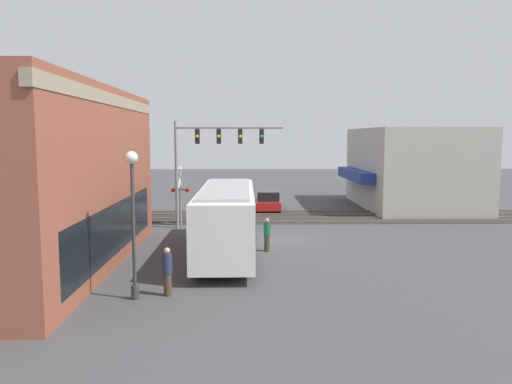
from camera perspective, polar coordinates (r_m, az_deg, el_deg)
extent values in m
plane|color=#424244|center=(27.71, 2.74, -5.42)|extent=(120.00, 120.00, 0.00)
cube|color=gray|center=(22.31, -16.42, 10.09)|extent=(16.18, 0.36, 0.50)
cube|color=black|center=(22.58, -15.74, -3.96)|extent=(13.42, 0.12, 2.20)
cube|color=#B2ADA3|center=(42.05, 17.40, 2.66)|extent=(12.47, 8.02, 6.31)
cube|color=navy|center=(40.86, 11.30, 1.95)|extent=(8.73, 1.20, 0.80)
cube|color=white|center=(24.05, -3.36, -2.93)|extent=(11.19, 2.55, 2.70)
cube|color=black|center=(23.99, -3.37, -1.97)|extent=(10.97, 2.59, 1.14)
cube|color=#288438|center=(24.27, -3.34, -5.68)|extent=(10.97, 2.58, 0.24)
cube|color=#A5A8AA|center=(23.86, -3.38, 0.42)|extent=(9.52, 2.17, 0.12)
cylinder|color=black|center=(27.62, -3.08, -4.40)|extent=(1.00, 2.57, 1.00)
cylinder|color=black|center=(20.60, -3.74, -8.14)|extent=(1.00, 2.57, 1.00)
cylinder|color=gray|center=(31.01, -9.07, 1.93)|extent=(0.20, 0.20, 6.61)
cylinder|color=gray|center=(30.65, -3.05, 7.39)|extent=(0.16, 6.53, 0.16)
cube|color=black|center=(30.77, -6.72, 6.32)|extent=(0.30, 0.27, 0.90)
sphere|color=yellow|center=(30.61, -6.75, 6.32)|extent=(0.20, 0.20, 0.20)
cube|color=black|center=(30.68, -4.27, 6.35)|extent=(0.30, 0.27, 0.90)
sphere|color=yellow|center=(30.51, -4.29, 6.35)|extent=(0.20, 0.20, 0.20)
cube|color=black|center=(30.63, -1.82, 6.37)|extent=(0.30, 0.27, 0.90)
sphere|color=yellow|center=(30.47, -1.82, 6.37)|extent=(0.20, 0.20, 0.20)
cube|color=black|center=(30.65, 0.64, 6.37)|extent=(0.30, 0.27, 0.90)
sphere|color=green|center=(30.48, 0.65, 6.37)|extent=(0.20, 0.20, 0.20)
cylinder|color=gray|center=(31.91, -8.63, -0.65)|extent=(0.14, 0.14, 3.60)
cube|color=white|center=(31.78, -8.66, 1.68)|extent=(1.41, 0.06, 1.41)
cube|color=white|center=(31.78, -8.66, 1.68)|extent=(1.41, 0.06, 1.41)
cylinder|color=#38383A|center=(31.85, -8.64, 0.24)|extent=(0.08, 0.90, 0.08)
sphere|color=red|center=(31.75, -7.85, 0.23)|extent=(0.28, 0.28, 0.28)
sphere|color=red|center=(31.87, -9.45, 0.23)|extent=(0.28, 0.28, 0.28)
cylinder|color=#38383A|center=(18.22, -13.64, -11.06)|extent=(0.28, 0.28, 0.50)
cylinder|color=#38383A|center=(17.71, -13.82, -4.53)|extent=(0.12, 0.12, 4.72)
sphere|color=white|center=(17.42, -14.04, 3.84)|extent=(0.44, 0.44, 0.44)
cube|color=#332D28|center=(33.60, 2.04, -3.31)|extent=(2.60, 60.00, 0.03)
cube|color=#6B6056|center=(32.88, 2.11, -3.42)|extent=(0.07, 60.00, 0.15)
cube|color=#6B6056|center=(34.29, 1.97, -3.01)|extent=(0.07, 60.00, 0.15)
cube|color=#332D28|center=(36.75, 1.76, -2.47)|extent=(2.60, 60.00, 0.03)
cube|color=#6B6056|center=(36.03, 1.82, -2.55)|extent=(0.07, 60.00, 0.15)
cube|color=#6B6056|center=(37.45, 1.70, -2.21)|extent=(0.07, 60.00, 0.15)
cube|color=#B21E19|center=(38.28, 1.34, -1.30)|extent=(4.45, 1.80, 0.60)
cube|color=black|center=(37.98, 1.36, -0.38)|extent=(2.45, 1.62, 0.70)
cylinder|color=black|center=(39.68, 1.25, -1.37)|extent=(0.64, 1.82, 0.64)
cylinder|color=black|center=(36.95, 1.43, -1.95)|extent=(0.64, 1.82, 0.64)
cube|color=#B7B7BC|center=(45.49, -2.34, -0.09)|extent=(4.89, 1.80, 0.59)
cube|color=black|center=(45.18, -2.35, 0.68)|extent=(2.69, 1.62, 0.69)
cylinder|color=black|center=(47.02, -2.30, -0.17)|extent=(0.64, 1.82, 0.64)
cylinder|color=black|center=(44.01, -2.38, -0.61)|extent=(0.64, 1.82, 0.64)
cylinder|color=#473828|center=(18.32, -10.06, -10.35)|extent=(0.28, 0.28, 0.83)
cylinder|color=#262D4C|center=(18.12, -10.10, -8.04)|extent=(0.34, 0.34, 0.69)
sphere|color=tan|center=(18.01, -10.13, -6.62)|extent=(0.23, 0.23, 0.23)
cylinder|color=#473828|center=(24.80, 1.26, -5.89)|extent=(0.28, 0.28, 0.78)
cylinder|color=#195933|center=(24.66, 1.27, -4.26)|extent=(0.34, 0.34, 0.65)
sphere|color=tan|center=(24.58, 1.27, -3.26)|extent=(0.21, 0.21, 0.21)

